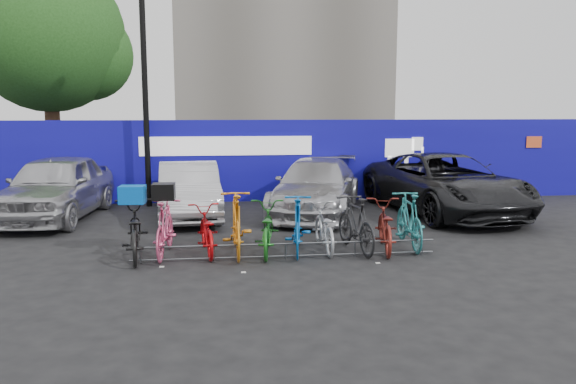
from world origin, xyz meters
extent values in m
plane|color=black|center=(0.00, 0.00, 0.00)|extent=(100.00, 100.00, 0.00)
cube|color=#0F0A93|center=(0.00, 6.00, 1.20)|extent=(22.00, 0.15, 2.40)
cube|color=white|center=(-1.00, 5.90, 1.65)|extent=(5.00, 0.02, 0.55)
cube|color=white|center=(4.20, 5.90, 1.55)|extent=(1.20, 0.02, 0.90)
cube|color=#EA5629|center=(8.50, 5.90, 1.70)|extent=(0.50, 0.02, 0.35)
cylinder|color=#382314|center=(-7.00, 10.00, 2.00)|extent=(0.50, 0.50, 4.00)
sphere|color=#1E4616|center=(-7.00, 10.00, 5.20)|extent=(5.20, 5.20, 5.20)
sphere|color=#1E4616|center=(-5.80, 10.30, 4.60)|extent=(3.20, 3.20, 3.20)
cylinder|color=black|center=(-3.20, 5.40, 3.00)|extent=(0.16, 0.16, 6.00)
cylinder|color=#595B60|center=(0.00, -0.60, 0.28)|extent=(5.60, 0.03, 0.03)
cylinder|color=#595B60|center=(0.00, -0.60, 0.05)|extent=(5.60, 0.03, 0.03)
cylinder|color=#595B60|center=(-2.60, -0.60, 0.14)|extent=(0.03, 0.03, 0.28)
cylinder|color=#595B60|center=(-1.30, -0.60, 0.14)|extent=(0.03, 0.03, 0.28)
cylinder|color=#595B60|center=(0.00, -0.60, 0.14)|extent=(0.03, 0.03, 0.28)
cylinder|color=#595B60|center=(1.30, -0.60, 0.14)|extent=(0.03, 0.03, 0.28)
cylinder|color=#595B60|center=(2.60, -0.60, 0.14)|extent=(0.03, 0.03, 0.28)
imported|color=#ADADB1|center=(-5.25, 3.81, 0.80)|extent=(2.29, 4.87, 1.61)
imported|color=#B6B6BB|center=(-1.97, 3.63, 0.68)|extent=(1.80, 4.27, 1.37)
imported|color=#AEAEB4|center=(1.29, 3.75, 0.70)|extent=(3.36, 5.22, 1.41)
imported|color=black|center=(4.64, 3.41, 0.78)|extent=(3.34, 5.93, 1.56)
imported|color=black|center=(-2.75, -0.24, 0.51)|extent=(0.95, 2.02, 1.02)
imported|color=#D94A78|center=(-2.21, -0.13, 0.53)|extent=(0.61, 1.80, 1.06)
imported|color=#B6090D|center=(-1.45, -0.07, 0.45)|extent=(0.81, 1.77, 0.90)
imported|color=orange|center=(-0.88, -0.19, 0.60)|extent=(0.59, 1.99, 1.19)
imported|color=#1A651B|center=(-0.31, -0.17, 0.48)|extent=(0.83, 1.88, 0.96)
imported|color=#0B5BB0|center=(0.28, -0.19, 0.55)|extent=(0.76, 1.88, 1.10)
imported|color=#9EA1A5|center=(0.80, -0.08, 0.45)|extent=(0.62, 1.71, 0.90)
imported|color=black|center=(1.41, -0.21, 0.54)|extent=(0.77, 1.85, 1.08)
imported|color=maroon|center=(1.97, -0.22, 0.48)|extent=(0.96, 1.92, 0.96)
imported|color=teal|center=(2.52, -0.04, 0.55)|extent=(0.64, 1.87, 1.11)
cube|color=#0351B9|center=(-2.75, -0.24, 1.18)|extent=(0.47, 0.37, 0.32)
cube|color=black|center=(-2.21, -0.13, 1.21)|extent=(0.41, 0.37, 0.30)
camera|label=1|loc=(-1.11, -10.54, 2.73)|focal=35.00mm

